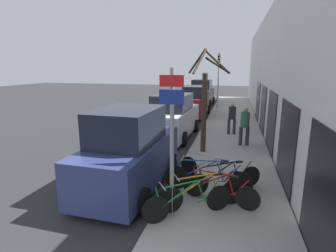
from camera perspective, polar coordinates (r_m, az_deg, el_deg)
ground_plane at (r=13.27m, az=1.95°, el=-2.70°), size 80.00×80.00×0.00m
sidewalk_curb at (r=15.69m, az=13.49°, el=-0.36°), size 3.20×32.00×0.15m
building_facade at (r=15.32m, az=20.76°, el=10.73°), size 0.23×32.00×6.50m
signpost at (r=5.83m, az=0.86°, el=-2.19°), size 0.55×0.12×3.36m
bicycle_0 at (r=6.23m, az=4.47°, el=-16.07°), size 1.84×1.27×0.88m
bicycle_1 at (r=6.58m, az=7.41°, el=-14.42°), size 1.99×1.13×0.90m
bicycle_2 at (r=6.90m, az=11.08°, el=-13.46°), size 1.96×0.66×0.83m
bicycle_3 at (r=7.37m, az=8.52°, el=-11.21°), size 2.41×0.44×0.94m
bicycle_4 at (r=7.55m, az=12.35°, el=-11.08°), size 1.92×1.24×0.84m
bicycle_5 at (r=7.88m, az=9.45°, el=-9.82°), size 2.04×1.17×0.88m
parked_car_0 at (r=7.81m, az=-8.25°, el=-5.71°), size 2.09×4.39×2.39m
parked_car_1 at (r=13.35m, az=1.14°, el=1.86°), size 2.15×4.71×2.21m
parked_car_2 at (r=19.31m, az=5.99°, el=5.16°), size 2.08×4.64×2.21m
parked_car_3 at (r=25.17m, az=7.43°, el=7.03°), size 2.16×4.51×2.40m
pedestrian_near at (r=11.86m, az=16.38°, el=0.57°), size 0.44×0.38×1.71m
pedestrian_far at (r=13.72m, az=13.77°, el=2.12°), size 0.42×0.36×1.63m
street_tree at (r=10.45m, az=7.98°, el=4.88°), size 1.72×1.65×4.09m
traffic_light at (r=21.95m, az=10.93°, el=11.19°), size 0.20×0.30×4.50m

